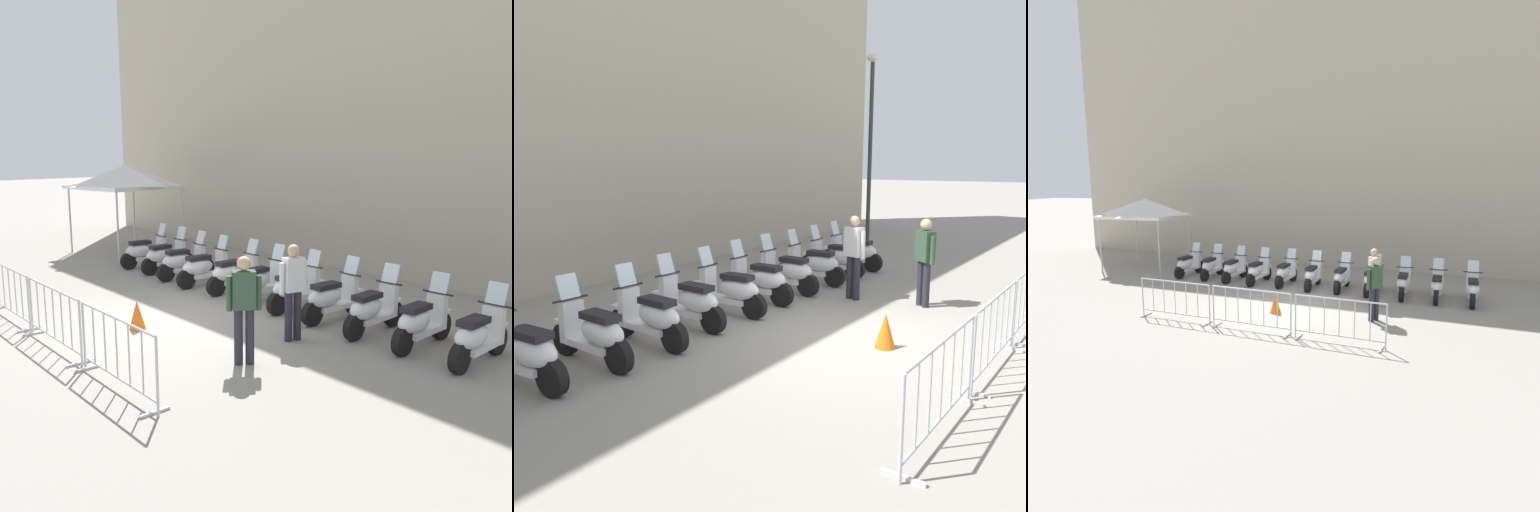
{
  "view_description": "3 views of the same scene",
  "coord_description": "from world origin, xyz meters",
  "views": [
    {
      "loc": [
        8.16,
        -6.96,
        3.28
      ],
      "look_at": [
        0.54,
        1.99,
        1.11
      ],
      "focal_mm": 39.26,
      "sensor_mm": 36.0,
      "label": 1
    },
    {
      "loc": [
        -8.21,
        -2.76,
        2.92
      ],
      "look_at": [
        1.81,
        2.28,
        0.89
      ],
      "focal_mm": 38.88,
      "sensor_mm": 36.0,
      "label": 2
    },
    {
      "loc": [
        3.03,
        -12.34,
        3.76
      ],
      "look_at": [
        -0.58,
        2.12,
        1.14
      ],
      "focal_mm": 31.25,
      "sensor_mm": 36.0,
      "label": 3
    }
  ],
  "objects": [
    {
      "name": "motorcycle_7",
      "position": [
        2.37,
        2.15,
        0.45
      ],
      "size": [
        0.67,
        1.72,
        1.24
      ],
      "color": "black",
      "rests_on": "ground"
    },
    {
      "name": "motorcycle_2",
      "position": [
        -2.66,
        2.8,
        0.45
      ],
      "size": [
        0.66,
        1.72,
        1.24
      ],
      "color": "black",
      "rests_on": "ground"
    },
    {
      "name": "motorcycle_8",
      "position": [
        3.37,
        1.94,
        0.45
      ],
      "size": [
        0.58,
        1.73,
        1.24
      ],
      "color": "black",
      "rests_on": "ground"
    },
    {
      "name": "motorcycle_1",
      "position": [
        -3.65,
        3.04,
        0.45
      ],
      "size": [
        0.56,
        1.73,
        1.24
      ],
      "color": "black",
      "rests_on": "ground"
    },
    {
      "name": "motorcycle_4",
      "position": [
        -0.64,
        2.59,
        0.45
      ],
      "size": [
        0.65,
        1.72,
        1.24
      ],
      "color": "black",
      "rests_on": "ground"
    },
    {
      "name": "traffic_cone",
      "position": [
        -0.13,
        -0.68,
        0.28
      ],
      "size": [
        0.32,
        0.32,
        0.55
      ],
      "primitive_type": "cone",
      "color": "orange",
      "rests_on": "ground"
    },
    {
      "name": "ground_plane",
      "position": [
        0.0,
        0.0,
        0.0
      ],
      "size": [
        120.0,
        120.0,
        0.0
      ],
      "primitive_type": "plane",
      "color": "gray"
    },
    {
      "name": "barrier_segment_1",
      "position": [
        -0.34,
        -2.25,
        0.53
      ],
      "size": [
        2.15,
        0.73,
        1.07
      ],
      "color": "#B2B5B7",
      "rests_on": "ground"
    },
    {
      "name": "officer_near_row_end",
      "position": [
        2.49,
        0.7,
        0.98
      ],
      "size": [
        0.34,
        0.52,
        1.73
      ],
      "color": "#23232D",
      "rests_on": "ground"
    },
    {
      "name": "motorcycle_10",
      "position": [
        5.38,
        1.64,
        0.45
      ],
      "size": [
        0.6,
        1.72,
        1.24
      ],
      "color": "black",
      "rests_on": "ground"
    },
    {
      "name": "motorcycle_6",
      "position": [
        1.37,
        2.29,
        0.45
      ],
      "size": [
        0.62,
        1.72,
        1.24
      ],
      "color": "black",
      "rests_on": "ground"
    },
    {
      "name": "officer_mid_plaza",
      "position": [
        2.58,
        -0.7,
        0.98
      ],
      "size": [
        0.4,
        0.43,
        1.73
      ],
      "color": "#23232D",
      "rests_on": "ground"
    },
    {
      "name": "motorcycle_9",
      "position": [
        4.38,
        1.79,
        0.45
      ],
      "size": [
        0.59,
        1.72,
        1.24
      ],
      "color": "black",
      "rests_on": "ground"
    },
    {
      "name": "street_lamp",
      "position": [
        8.08,
        2.1,
        3.51
      ],
      "size": [
        0.36,
        0.36,
        5.81
      ],
      "color": "#2D332D",
      "rests_on": "ground"
    },
    {
      "name": "motorcycle_5",
      "position": [
        0.36,
        2.38,
        0.45
      ],
      "size": [
        0.57,
        1.73,
        1.24
      ],
      "color": "black",
      "rests_on": "ground"
    },
    {
      "name": "motorcycle_3",
      "position": [
        -1.67,
        2.6,
        0.45
      ],
      "size": [
        0.67,
        1.71,
        1.24
      ],
      "color": "black",
      "rests_on": "ground"
    },
    {
      "name": "barrier_segment_0",
      "position": [
        -2.57,
        -1.92,
        0.53
      ],
      "size": [
        2.15,
        0.73,
        1.07
      ],
      "color": "#B2B5B7",
      "rests_on": "ground"
    }
  ]
}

